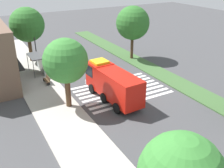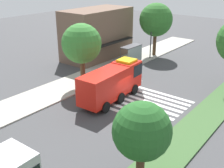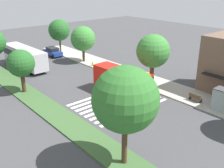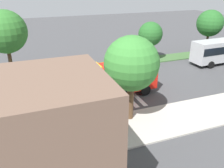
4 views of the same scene
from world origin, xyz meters
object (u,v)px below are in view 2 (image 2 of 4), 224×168
Objects in this scene: bench_near_shelter at (116,67)px; sidewalk_tree_far_east at (156,20)px; bus_stop_shelter at (133,51)px; median_tree_west at (142,131)px; sidewalk_tree_center at (82,44)px; street_lamp at (151,33)px; fire_truck at (113,81)px.

sidewalk_tree_far_east is at bearing -2.13° from bench_near_shelter.
bus_stop_shelter is 24.98m from median_tree_west.
bus_stop_shelter is 11.17m from sidewalk_tree_center.
sidewalk_tree_far_east is 29.40m from median_tree_west.
sidewalk_tree_far_east reaches higher than median_tree_west.
bus_stop_shelter is 4.22m from street_lamp.
fire_truck is at bearing 45.33° from median_tree_west.
bench_near_shelter is at bearing 179.71° from bus_stop_shelter.
street_lamp is at bearing -167.98° from sidewalk_tree_far_east.
fire_truck is 1.52× the size of median_tree_west.
sidewalk_tree_far_east is at bearing 12.02° from street_lamp.
median_tree_west is (-9.61, -14.06, -1.10)m from sidewalk_tree_center.
median_tree_west reaches higher than bench_near_shelter.
bench_near_shelter is 10.71m from sidewalk_tree_far_east.
bench_near_shelter is 0.24× the size of street_lamp.
fire_truck is at bearing -163.34° from street_lamp.
fire_truck is at bearing -163.85° from sidewalk_tree_far_east.
bench_near_shelter is at bearing 177.87° from sidewalk_tree_far_east.
bus_stop_shelter is at bearing -0.29° from bench_near_shelter.
sidewalk_tree_far_east reaches higher than fire_truck.
sidewalk_tree_center is at bearing 178.40° from street_lamp.
fire_truck is 5.73m from sidewalk_tree_center.
sidewalk_tree_center reaches higher than bus_stop_shelter.
median_tree_west is at bearing -137.68° from fire_truck.
sidewalk_tree_far_east is at bearing -3.48° from bus_stop_shelter.
sidewalk_tree_far_east reaches higher than street_lamp.
street_lamp is at bearing -5.67° from bench_near_shelter.
sidewalk_tree_center is at bearing -178.23° from bus_stop_shelter.
sidewalk_tree_far_east is (9.45, -0.35, 5.03)m from bench_near_shelter.
sidewalk_tree_far_east is (1.88, 0.40, 1.61)m from street_lamp.
sidewalk_tree_center is (0.47, 4.81, 3.07)m from fire_truck.
sidewalk_tree_far_east is at bearing -0.00° from sidewalk_tree_center.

